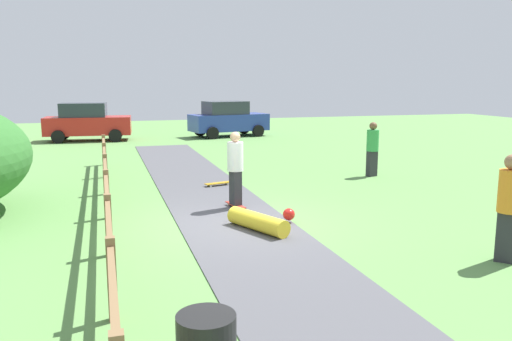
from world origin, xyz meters
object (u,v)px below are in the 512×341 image
Objects in this scene: skater_riding at (235,166)px; parked_car_blue at (228,119)px; parked_car_red at (87,122)px; skater_fallen at (260,221)px; skateboard_loose at (218,183)px; bystander_green at (372,147)px; bystander_orange at (509,203)px.

parked_car_blue is (3.66, 15.89, -0.08)m from skater_riding.
parked_car_red is 7.34m from parked_car_blue.
skater_fallen is 0.36× the size of parked_car_red.
parked_car_red reaches higher than skater_riding.
parked_car_blue reaches higher than skateboard_loose.
parked_car_blue is (-1.58, 13.00, 0.01)m from bystander_green.
skater_riding is at bearing -93.72° from skateboard_loose.
bystander_green is 7.95m from bystander_orange.
skater_riding is 1.18× the size of skater_fallen.
skater_riding is 16.33m from parked_car_red.
skater_riding is 0.41× the size of parked_car_blue.
bystander_green is 0.39× the size of parked_car_blue.
parked_car_blue reaches higher than bystander_orange.
skater_fallen is at bearing -89.25° from skater_riding.
bystander_green is 0.94× the size of bystander_orange.
skater_riding reaches higher than bystander_orange.
skater_fallen is at bearing -137.29° from bystander_green.
parked_car_blue is at bearing -0.11° from parked_car_red.
parked_car_blue is at bearing 77.03° from skater_riding.
parked_car_blue is at bearing 78.47° from skater_fallen.
skater_riding is at bearing -151.13° from bystander_green.
skater_riding is 0.99× the size of bystander_orange.
bystander_orange reaches higher than skater_fallen.
parked_car_red is (-7.12, 20.76, -0.06)m from bystander_orange.
parked_car_red is at bearing 179.89° from parked_car_blue.
skater_fallen is at bearing -91.87° from skateboard_loose.
bystander_orange reaches higher than bystander_green.
skateboard_loose is 13.77m from parked_car_red.
bystander_green is 0.40× the size of parked_car_red.
bystander_orange is (-1.80, -7.74, 0.06)m from bystander_green.
parked_car_blue reaches higher than skater_fallen.
bystander_green reaches higher than skater_fallen.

